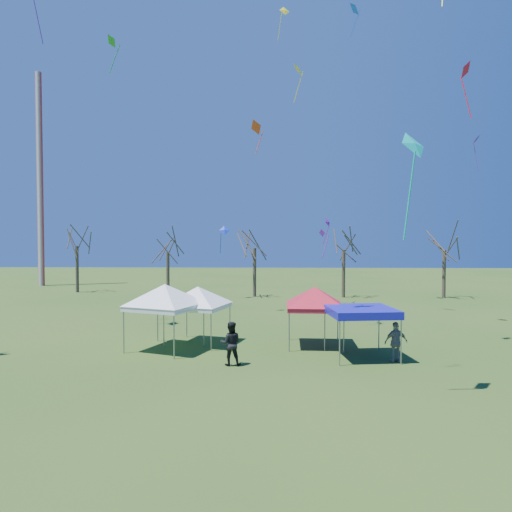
{
  "coord_description": "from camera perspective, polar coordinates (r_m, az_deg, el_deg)",
  "views": [
    {
      "loc": [
        -0.77,
        -18.99,
        5.4
      ],
      "look_at": [
        -1.51,
        3.0,
        4.63
      ],
      "focal_mm": 32.0,
      "sensor_mm": 36.0,
      "label": 1
    }
  ],
  "objects": [
    {
      "name": "tree_1",
      "position": [
        44.77,
        -10.99,
        2.47
      ],
      "size": [
        3.42,
        3.42,
        7.54
      ],
      "color": "#3D2D21",
      "rests_on": "ground"
    },
    {
      "name": "tent_red",
      "position": [
        23.43,
        7.38,
        -4.33
      ],
      "size": [
        3.96,
        3.96,
        3.49
      ],
      "rotation": [
        0.0,
        0.0,
        -0.03
      ],
      "color": "gray",
      "rests_on": "ground"
    },
    {
      "name": "kite_17",
      "position": [
        26.81,
        24.69,
        20.28
      ],
      "size": [
        0.95,
        1.04,
        2.85
      ],
      "rotation": [
        0.0,
        0.0,
        4.08
      ],
      "color": "red",
      "rests_on": "ground"
    },
    {
      "name": "tent_white_west",
      "position": [
        22.9,
        -11.33,
        -4.01
      ],
      "size": [
        3.97,
        3.97,
        3.73
      ],
      "rotation": [
        0.0,
        0.0,
        -0.35
      ],
      "color": "gray",
      "rests_on": "ground"
    },
    {
      "name": "kite_7",
      "position": [
        37.9,
        -17.54,
        24.18
      ],
      "size": [
        1.19,
        1.19,
        2.93
      ],
      "rotation": [
        0.0,
        0.0,
        2.35
      ],
      "color": "#239F18",
      "rests_on": "ground"
    },
    {
      "name": "person_dark",
      "position": [
        20.01,
        -3.19,
        -10.86
      ],
      "size": [
        0.95,
        0.76,
        1.89
      ],
      "primitive_type": "imported",
      "rotation": [
        0.0,
        0.0,
        3.19
      ],
      "color": "black",
      "rests_on": "ground"
    },
    {
      "name": "kite_13",
      "position": [
        41.93,
        -3.99,
        3.19
      ],
      "size": [
        1.13,
        0.85,
        2.57
      ],
      "rotation": [
        0.0,
        0.0,
        0.21
      ],
      "color": "#122DC5",
      "rests_on": "ground"
    },
    {
      "name": "ground",
      "position": [
        19.76,
        4.21,
        -13.85
      ],
      "size": [
        140.0,
        140.0,
        0.0
      ],
      "primitive_type": "plane",
      "color": "#2B4E19",
      "rests_on": "ground"
    },
    {
      "name": "kite_3",
      "position": [
        44.4,
        12.25,
        27.96
      ],
      "size": [
        0.92,
        1.32,
        3.07
      ],
      "rotation": [
        0.0,
        0.0,
        1.53
      ],
      "color": "blue",
      "rests_on": "ground"
    },
    {
      "name": "kite_26",
      "position": [
        45.08,
        3.57,
        28.22
      ],
      "size": [
        1.11,
        0.98,
        2.9
      ],
      "rotation": [
        0.0,
        0.0,
        0.4
      ],
      "color": "yellow",
      "rests_on": "ground"
    },
    {
      "name": "tree_2",
      "position": [
        43.41,
        -0.18,
        3.18
      ],
      "size": [
        3.71,
        3.71,
        8.18
      ],
      "color": "#3D2D21",
      "rests_on": "ground"
    },
    {
      "name": "radio_mast",
      "position": [
        60.0,
        -25.39,
        8.61
      ],
      "size": [
        0.7,
        0.7,
        25.0
      ],
      "primitive_type": "cylinder",
      "color": "silver",
      "rests_on": "ground"
    },
    {
      "name": "kite_5",
      "position": [
        16.7,
        19.12,
        12.86
      ],
      "size": [
        1.36,
        1.25,
        3.75
      ],
      "rotation": [
        0.0,
        0.0,
        0.62
      ],
      "color": "#0CBBA5",
      "rests_on": "ground"
    },
    {
      "name": "kite_24",
      "position": [
        29.28,
        5.31,
        22.18
      ],
      "size": [
        0.71,
        0.99,
        2.46
      ],
      "rotation": [
        0.0,
        0.0,
        1.52
      ],
      "color": "yellow",
      "rests_on": "ground"
    },
    {
      "name": "tree_3",
      "position": [
        43.58,
        10.92,
        2.86
      ],
      "size": [
        3.59,
        3.59,
        7.91
      ],
      "color": "#3D2D21",
      "rests_on": "ground"
    },
    {
      "name": "kite_11",
      "position": [
        38.46,
        0.07,
        15.81
      ],
      "size": [
        1.38,
        1.49,
        2.94
      ],
      "rotation": [
        0.0,
        0.0,
        2.24
      ],
      "color": "red",
      "rests_on": "ground"
    },
    {
      "name": "person_grey",
      "position": [
        21.34,
        17.1,
        -10.26
      ],
      "size": [
        1.11,
        0.62,
        1.79
      ],
      "primitive_type": "imported",
      "rotation": [
        0.0,
        0.0,
        3.32
      ],
      "color": "slate",
      "rests_on": "ground"
    },
    {
      "name": "tree_4",
      "position": [
        45.93,
        22.51,
        2.68
      ],
      "size": [
        3.58,
        3.58,
        7.89
      ],
      "color": "#3D2D21",
      "rests_on": "ground"
    },
    {
      "name": "kite_22",
      "position": [
        38.27,
        8.32,
        2.7
      ],
      "size": [
        0.85,
        0.89,
        2.45
      ],
      "rotation": [
        0.0,
        0.0,
        2.24
      ],
      "color": "purple",
      "rests_on": "ground"
    },
    {
      "name": "kite_12",
      "position": [
        42.71,
        25.8,
        12.92
      ],
      "size": [
        0.99,
        1.14,
        2.94
      ],
      "rotation": [
        0.0,
        0.0,
        4.27
      ],
      "color": "#6317A2",
      "rests_on": "ground"
    },
    {
      "name": "tree_0",
      "position": [
        50.55,
        -21.51,
        3.1
      ],
      "size": [
        3.83,
        3.83,
        8.44
      ],
      "color": "#3D2D21",
      "rests_on": "ground"
    },
    {
      "name": "kite_19",
      "position": [
        39.0,
        8.95,
        4.13
      ],
      "size": [
        0.82,
        0.94,
        2.3
      ],
      "rotation": [
        0.0,
        0.0,
        1.0
      ],
      "color": "#7217A5",
      "rests_on": "ground"
    },
    {
      "name": "tent_blue",
      "position": [
        21.64,
        12.97,
        -6.8
      ],
      "size": [
        3.24,
        3.24,
        2.29
      ],
      "rotation": [
        0.0,
        0.0,
        0.12
      ],
      "color": "gray",
      "rests_on": "ground"
    },
    {
      "name": "tent_white_mid",
      "position": [
        23.95,
        -7.28,
        -4.29
      ],
      "size": [
        3.76,
        3.76,
        3.44
      ],
      "rotation": [
        0.0,
        0.0,
        -0.27
      ],
      "color": "gray",
      "rests_on": "ground"
    }
  ]
}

